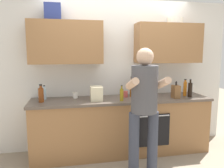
{
  "coord_description": "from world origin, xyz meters",
  "views": [
    {
      "loc": [
        -0.85,
        -3.38,
        1.63
      ],
      "look_at": [
        -0.18,
        -0.1,
        1.15
      ],
      "focal_mm": 35.82,
      "sensor_mm": 36.0,
      "label": 1
    }
  ],
  "objects": [
    {
      "name": "bottle_water",
      "position": [
        -1.2,
        0.17,
        0.99
      ],
      "size": [
        0.06,
        0.06,
        0.22
      ],
      "color": "silver",
      "rests_on": "counter"
    },
    {
      "name": "bottle_syrup",
      "position": [
        0.19,
        0.1,
        1.04
      ],
      "size": [
        0.05,
        0.05,
        0.33
      ],
      "color": "#8C4C14",
      "rests_on": "counter"
    },
    {
      "name": "cup_ceramic",
      "position": [
        0.08,
        0.09,
        0.95
      ],
      "size": [
        0.08,
        0.08,
        0.1
      ],
      "primitive_type": "cylinder",
      "color": "#BF4C47",
      "rests_on": "counter"
    },
    {
      "name": "counter",
      "position": [
        0.0,
        -0.0,
        0.45
      ],
      "size": [
        2.84,
        0.67,
        0.9
      ],
      "color": "olive",
      "rests_on": "ground"
    },
    {
      "name": "bottle_oil",
      "position": [
        -0.05,
        -0.18,
        1.0
      ],
      "size": [
        0.06,
        0.06,
        0.24
      ],
      "color": "olive",
      "rests_on": "counter"
    },
    {
      "name": "bottle_vinegar",
      "position": [
        -1.22,
        -0.03,
        1.01
      ],
      "size": [
        0.08,
        0.08,
        0.26
      ],
      "color": "brown",
      "rests_on": "counter"
    },
    {
      "name": "bottle_juice",
      "position": [
        1.09,
        -0.01,
        1.03
      ],
      "size": [
        0.06,
        0.06,
        0.28
      ],
      "color": "orange",
      "rests_on": "counter"
    },
    {
      "name": "potted_herb",
      "position": [
        0.4,
        -0.01,
        1.04
      ],
      "size": [
        0.15,
        0.15,
        0.25
      ],
      "color": "#9E6647",
      "rests_on": "counter"
    },
    {
      "name": "bottle_soy",
      "position": [
        1.12,
        -0.11,
        1.02
      ],
      "size": [
        0.07,
        0.07,
        0.29
      ],
      "color": "black",
      "rests_on": "counter"
    },
    {
      "name": "ground_plane",
      "position": [
        0.0,
        0.0,
        0.0
      ],
      "size": [
        12.0,
        12.0,
        0.0
      ],
      "primitive_type": "plane",
      "color": "gray"
    },
    {
      "name": "person_standing",
      "position": [
        0.12,
        -0.7,
        0.99
      ],
      "size": [
        0.49,
        0.45,
        1.68
      ],
      "color": "#383D4C",
      "rests_on": "ground"
    },
    {
      "name": "knife_block",
      "position": [
        0.85,
        -0.15,
        1.0
      ],
      "size": [
        0.1,
        0.14,
        0.27
      ],
      "color": "brown",
      "rests_on": "counter"
    },
    {
      "name": "cup_coffee",
      "position": [
        -0.72,
        0.16,
        0.95
      ],
      "size": [
        0.08,
        0.08,
        0.1
      ],
      "primitive_type": "cylinder",
      "color": "white",
      "rests_on": "counter"
    },
    {
      "name": "bottle_wine",
      "position": [
        0.31,
        0.2,
        1.02
      ],
      "size": [
        0.05,
        0.05,
        0.3
      ],
      "color": "#471419",
      "rests_on": "counter"
    },
    {
      "name": "back_wall_unit",
      "position": [
        -0.01,
        0.28,
        1.49
      ],
      "size": [
        4.0,
        0.38,
        2.5
      ],
      "color": "silver",
      "rests_on": "ground"
    },
    {
      "name": "bottle_hotsauce",
      "position": [
        0.5,
        0.18,
        1.01
      ],
      "size": [
        0.06,
        0.06,
        0.26
      ],
      "color": "red",
      "rests_on": "counter"
    },
    {
      "name": "grocery_bag_rice",
      "position": [
        -0.42,
        -0.07,
        1.01
      ],
      "size": [
        0.19,
        0.21,
        0.22
      ],
      "primitive_type": "cube",
      "rotation": [
        0.0,
        0.0,
        -0.04
      ],
      "color": "beige",
      "rests_on": "counter"
    }
  ]
}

